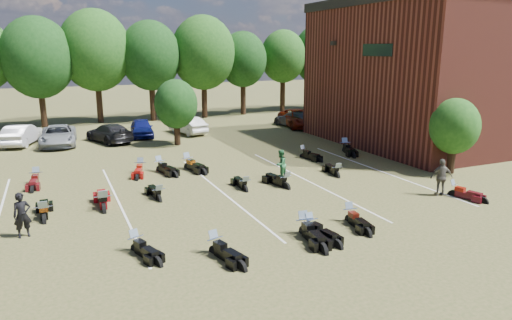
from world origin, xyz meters
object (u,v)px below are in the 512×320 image
person_black (22,215)px  motorcycle_14 (37,183)px  motorcycle_7 (104,211)px  person_green (281,164)px  motorcycle_3 (310,234)px  person_grey (441,177)px  car_4 (142,128)px

person_black → motorcycle_14: 7.84m
motorcycle_14 → motorcycle_7: bearing=-58.8°
person_green → motorcycle_3: 7.95m
motorcycle_7 → person_black: bearing=31.4°
motorcycle_3 → motorcycle_14: motorcycle_14 is taller
person_black → person_green: (12.71, 3.24, -0.06)m
person_black → person_grey: size_ratio=0.95×
person_green → person_black: bearing=-19.1°
person_green → motorcycle_14: 13.24m
motorcycle_7 → person_grey: bearing=166.6°
person_green → motorcycle_14: bearing=-53.5°
person_grey → motorcycle_14: (-18.23, 10.46, -0.92)m
person_black → car_4: bearing=56.0°
person_black → motorcycle_3: size_ratio=0.84×
person_grey → motorcycle_3: size_ratio=0.88×
person_grey → motorcycle_7: (-15.42, 4.40, -0.92)m
car_4 → motorcycle_14: bearing=-117.2°
person_grey → person_black: bearing=14.3°
motorcycle_14 → person_grey: bearing=-23.5°
car_4 → person_black: 20.95m
car_4 → motorcycle_7: car_4 is taller
motorcycle_14 → car_4: bearing=62.5°
car_4 → person_green: size_ratio=2.61×
motorcycle_7 → motorcycle_14: (-2.81, 6.07, 0.00)m
person_black → motorcycle_7: person_black is taller
car_4 → motorcycle_7: bearing=-99.0°
motorcycle_14 → person_green: bearing=-13.8°
person_black → motorcycle_3: person_black is taller
person_grey → motorcycle_7: bearing=6.6°
person_black → person_green: bearing=2.9°
person_green → motorcycle_3: person_green is taller
person_green → person_grey: person_grey is taller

